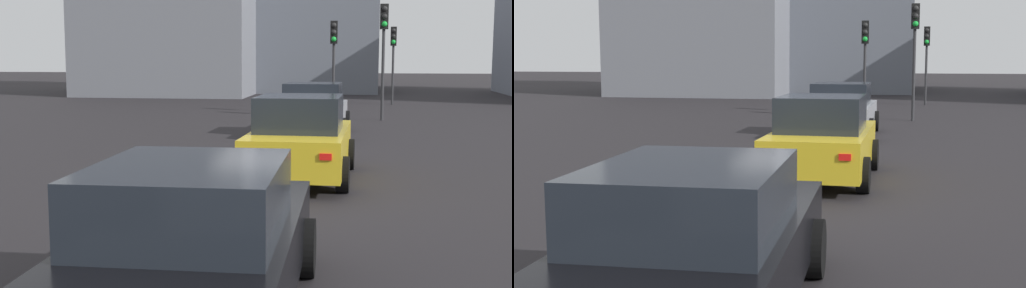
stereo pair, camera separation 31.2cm
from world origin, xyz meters
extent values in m
cube|color=black|center=(0.00, 0.00, -0.10)|extent=(160.00, 160.00, 0.20)
cube|color=#A8AAB2|center=(8.24, 0.03, 0.60)|extent=(4.11, 1.95, 0.68)
cube|color=#1E232B|center=(8.03, 0.04, 1.25)|extent=(1.87, 1.66, 0.63)
cylinder|color=black|center=(9.47, -0.92, 0.32)|extent=(0.65, 0.24, 0.64)
cylinder|color=black|center=(9.52, 0.91, 0.32)|extent=(0.65, 0.24, 0.64)
cylinder|color=black|center=(6.95, -0.85, 0.32)|extent=(0.65, 0.24, 0.64)
cylinder|color=black|center=(7.00, 0.98, 0.32)|extent=(0.65, 0.24, 0.64)
cube|color=red|center=(6.17, -0.57, 0.72)|extent=(0.04, 0.20, 0.11)
cube|color=red|center=(6.21, 0.75, 0.72)|extent=(0.04, 0.20, 0.11)
cube|color=gold|center=(0.75, -0.21, 0.61)|extent=(4.11, 1.86, 0.70)
cube|color=#1E232B|center=(0.54, -0.21, 1.29)|extent=(1.87, 1.59, 0.66)
cylinder|color=black|center=(1.98, -1.13, 0.32)|extent=(0.65, 0.24, 0.64)
cylinder|color=black|center=(2.03, 0.63, 0.32)|extent=(0.65, 0.24, 0.64)
cylinder|color=black|center=(-0.54, -1.06, 0.32)|extent=(0.65, 0.24, 0.64)
cylinder|color=black|center=(-0.49, 0.70, 0.32)|extent=(0.65, 0.24, 0.64)
cube|color=red|center=(-1.32, -0.79, 0.74)|extent=(0.04, 0.20, 0.11)
cube|color=red|center=(-1.29, 0.47, 0.74)|extent=(0.04, 0.20, 0.11)
cube|color=black|center=(-6.68, 0.09, 0.58)|extent=(4.64, 1.83, 0.63)
cube|color=#1E232B|center=(-6.91, 0.09, 1.19)|extent=(2.10, 1.58, 0.59)
cylinder|color=black|center=(-5.24, -0.76, 0.32)|extent=(0.64, 0.23, 0.64)
cylinder|color=black|center=(-5.26, 1.00, 0.32)|extent=(0.64, 0.23, 0.64)
cylinder|color=#2D2D30|center=(13.17, -2.16, 1.65)|extent=(0.11, 0.11, 3.31)
cube|color=black|center=(13.12, -2.16, 3.76)|extent=(0.22, 0.30, 0.90)
sphere|color=black|center=(13.01, -2.17, 4.03)|extent=(0.20, 0.20, 0.20)
sphere|color=black|center=(13.01, -2.17, 3.76)|extent=(0.20, 0.20, 0.20)
sphere|color=green|center=(13.01, -2.17, 3.49)|extent=(0.20, 0.20, 0.20)
cylinder|color=#2D2D30|center=(15.40, -0.29, 1.41)|extent=(0.11, 0.11, 2.83)
cube|color=black|center=(15.34, -0.29, 3.28)|extent=(0.20, 0.28, 0.90)
sphere|color=black|center=(15.23, -0.29, 3.55)|extent=(0.20, 0.20, 0.20)
sphere|color=black|center=(15.23, -0.29, 3.28)|extent=(0.20, 0.20, 0.20)
sphere|color=green|center=(15.23, -0.29, 3.01)|extent=(0.20, 0.20, 0.20)
cylinder|color=#2D2D30|center=(21.44, -2.90, 1.41)|extent=(0.11, 0.11, 2.82)
cube|color=black|center=(21.38, -2.90, 3.27)|extent=(0.22, 0.29, 0.90)
sphere|color=black|center=(21.27, -2.89, 3.54)|extent=(0.20, 0.20, 0.20)
sphere|color=black|center=(21.27, -2.89, 3.27)|extent=(0.20, 0.20, 0.20)
sphere|color=green|center=(21.27, -2.89, 3.00)|extent=(0.20, 0.20, 0.20)
cube|color=slate|center=(36.11, 2.00, 4.64)|extent=(12.93, 8.89, 9.27)
camera|label=1|loc=(-12.46, -1.31, 2.39)|focal=48.43mm
camera|label=2|loc=(-12.41, -1.62, 2.39)|focal=48.43mm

